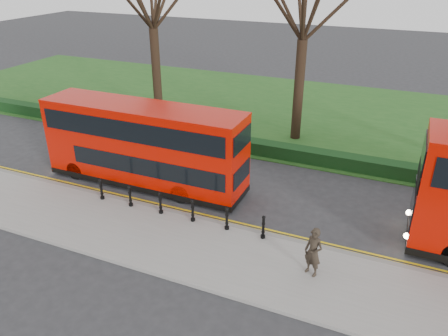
% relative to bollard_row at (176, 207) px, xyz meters
% --- Properties ---
extents(ground, '(120.00, 120.00, 0.00)m').
position_rel_bollard_row_xyz_m(ground, '(0.32, 1.35, -0.65)').
color(ground, '#28282B').
rests_on(ground, ground).
extents(pavement, '(60.00, 4.00, 0.15)m').
position_rel_bollard_row_xyz_m(pavement, '(0.32, -1.65, -0.57)').
color(pavement, gray).
rests_on(pavement, ground).
extents(kerb, '(60.00, 0.25, 0.16)m').
position_rel_bollard_row_xyz_m(kerb, '(0.32, 0.35, -0.57)').
color(kerb, slate).
rests_on(kerb, ground).
extents(grass_verge, '(60.00, 18.00, 0.06)m').
position_rel_bollard_row_xyz_m(grass_verge, '(0.32, 16.35, -0.62)').
color(grass_verge, '#1F4F1A').
rests_on(grass_verge, ground).
extents(hedge, '(60.00, 0.90, 0.80)m').
position_rel_bollard_row_xyz_m(hedge, '(0.32, 8.15, -0.25)').
color(hedge, black).
rests_on(hedge, ground).
extents(yellow_line_outer, '(60.00, 0.10, 0.01)m').
position_rel_bollard_row_xyz_m(yellow_line_outer, '(0.32, 0.65, -0.64)').
color(yellow_line_outer, yellow).
rests_on(yellow_line_outer, ground).
extents(yellow_line_inner, '(60.00, 0.10, 0.01)m').
position_rel_bollard_row_xyz_m(yellow_line_inner, '(0.32, 0.85, -0.64)').
color(yellow_line_inner, yellow).
rests_on(yellow_line_inner, ground).
extents(tree_mid, '(7.16, 7.16, 11.19)m').
position_rel_bollard_row_xyz_m(tree_mid, '(2.32, 11.35, 7.48)').
color(tree_mid, black).
rests_on(tree_mid, ground).
extents(bollard_row, '(8.15, 0.15, 1.00)m').
position_rel_bollard_row_xyz_m(bollard_row, '(0.00, 0.00, 0.00)').
color(bollard_row, black).
rests_on(bollard_row, pavement).
extents(bus_lead, '(10.38, 2.38, 4.13)m').
position_rel_bollard_row_xyz_m(bus_lead, '(-3.09, 2.44, 1.43)').
color(bus_lead, '#B00C01').
rests_on(bus_lead, ground).
extents(pedestrian, '(0.82, 0.69, 1.90)m').
position_rel_bollard_row_xyz_m(pedestrian, '(6.32, -1.42, 0.45)').
color(pedestrian, '#2C241B').
rests_on(pedestrian, pavement).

